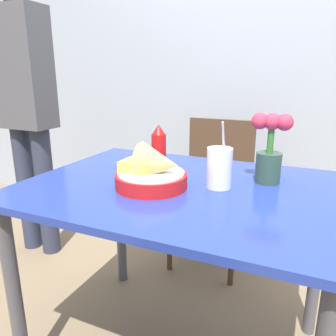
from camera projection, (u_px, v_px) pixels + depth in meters
wall_window at (256, 42)px, 2.11m from camera, size 7.00×0.06×2.60m
dining_table at (181, 212)px, 1.17m from camera, size 1.08×0.80×0.73m
chair_far_window at (216, 178)px, 1.95m from camera, size 0.40×0.40×0.84m
food_basket at (153, 172)px, 1.09m from camera, size 0.24×0.24×0.15m
ketchup_bottle at (159, 148)px, 1.31m from camera, size 0.06×0.06×0.18m
drink_cup at (219, 169)px, 1.09m from camera, size 0.08×0.08×0.23m
flower_vase at (270, 149)px, 1.13m from camera, size 0.14×0.09×0.24m
person_standing at (26, 102)px, 1.89m from camera, size 0.32×0.18×1.64m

